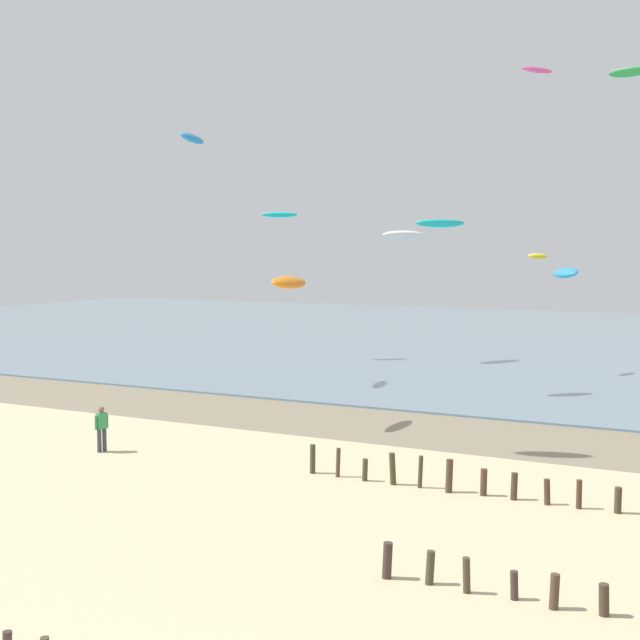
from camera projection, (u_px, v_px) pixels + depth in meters
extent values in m
cube|color=#84755B|center=(489.00, 436.00, 34.23)|extent=(120.00, 6.74, 0.01)
cube|color=slate|center=(617.00, 343.00, 68.42)|extent=(160.00, 70.00, 0.10)
cylinder|color=#3E3029|center=(387.00, 560.00, 19.35)|extent=(0.26, 0.23, 0.85)
cylinder|color=#3F3D29|center=(430.00, 568.00, 19.02)|extent=(0.22, 0.21, 0.78)
cylinder|color=#453B2A|center=(467.00, 575.00, 18.52)|extent=(0.18, 0.20, 0.81)
cylinder|color=#3E302B|center=(514.00, 585.00, 18.19)|extent=(0.19, 0.17, 0.63)
cylinder|color=#4A3629|center=(554.00, 591.00, 17.70)|extent=(0.22, 0.22, 0.76)
cylinder|color=#403228|center=(604.00, 600.00, 17.37)|extent=(0.23, 0.23, 0.68)
cylinder|color=#403B2A|center=(313.00, 459.00, 28.53)|extent=(0.19, 0.20, 0.98)
cylinder|color=#48382C|center=(338.00, 462.00, 28.07)|extent=(0.16, 0.17, 0.97)
cylinder|color=#423C28|center=(365.00, 470.00, 27.57)|extent=(0.21, 0.21, 0.75)
cylinder|color=#413C24|center=(393.00, 469.00, 27.12)|extent=(0.23, 0.24, 1.05)
cylinder|color=#46362B|center=(420.00, 472.00, 26.76)|extent=(0.18, 0.16, 1.04)
cylinder|color=#48332C|center=(449.00, 476.00, 26.27)|extent=(0.23, 0.25, 1.04)
cylinder|color=#4B352C|center=(484.00, 482.00, 25.91)|extent=(0.22, 0.23, 0.84)
cylinder|color=#413329|center=(514.00, 486.00, 25.49)|extent=(0.21, 0.22, 0.83)
cylinder|color=#483224|center=(547.00, 492.00, 25.01)|extent=(0.22, 0.21, 0.77)
cylinder|color=#463122|center=(579.00, 494.00, 24.60)|extent=(0.16, 0.17, 0.85)
cylinder|color=#433725|center=(618.00, 500.00, 24.17)|extent=(0.21, 0.23, 0.76)
cylinder|color=#383842|center=(104.00, 440.00, 31.66)|extent=(0.16, 0.16, 0.88)
cylinder|color=#383842|center=(99.00, 441.00, 31.50)|extent=(0.16, 0.16, 0.88)
cube|color=#338C4C|center=(101.00, 421.00, 31.52)|extent=(0.31, 0.41, 0.60)
sphere|color=brown|center=(101.00, 409.00, 31.48)|extent=(0.22, 0.22, 0.22)
cylinder|color=#338C4C|center=(107.00, 421.00, 31.70)|extent=(0.09, 0.09, 0.52)
cylinder|color=#338C4C|center=(96.00, 423.00, 31.35)|extent=(0.09, 0.09, 0.52)
ellipsoid|color=yellow|center=(538.00, 256.00, 50.58)|extent=(1.27, 2.08, 0.45)
ellipsoid|color=green|center=(629.00, 72.00, 43.71)|extent=(2.31, 1.28, 0.62)
ellipsoid|color=#19B2B7|center=(279.00, 214.00, 57.45)|extent=(2.46, 2.12, 0.42)
ellipsoid|color=#19B2B7|center=(440.00, 223.00, 43.32)|extent=(2.58, 2.54, 0.55)
ellipsoid|color=#2384D1|center=(565.00, 273.00, 31.96)|extent=(1.69, 2.17, 0.55)
ellipsoid|color=white|center=(404.00, 235.00, 56.22)|extent=(2.75, 3.67, 0.66)
ellipsoid|color=orange|center=(289.00, 282.00, 36.00)|extent=(0.99, 2.72, 0.74)
ellipsoid|color=#2384D1|center=(192.00, 138.00, 46.49)|extent=(1.53, 2.86, 0.79)
ellipsoid|color=#E54C99|center=(537.00, 70.00, 41.86)|extent=(1.63, 1.91, 0.43)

